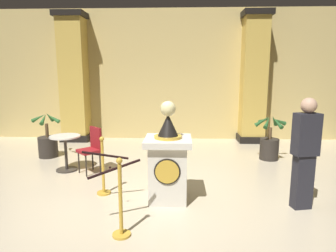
{
  "coord_description": "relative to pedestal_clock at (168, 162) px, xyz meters",
  "views": [
    {
      "loc": [
        0.51,
        -4.63,
        2.09
      ],
      "look_at": [
        0.33,
        0.01,
        1.25
      ],
      "focal_mm": 31.7,
      "sensor_mm": 36.0,
      "label": 1
    }
  ],
  "objects": [
    {
      "name": "cafe_table",
      "position": [
        -2.25,
        1.41,
        -0.16
      ],
      "size": [
        0.64,
        0.64,
        0.76
      ],
      "color": "#332D28",
      "rests_on": "ground_plane"
    },
    {
      "name": "back_wall",
      "position": [
        -0.33,
        4.72,
        1.34
      ],
      "size": [
        11.13,
        0.16,
        3.98
      ],
      "primitive_type": "cube",
      "color": "tan",
      "rests_on": "ground_plane"
    },
    {
      "name": "potted_palm_left",
      "position": [
        -3.1,
        2.42,
        -0.3
      ],
      "size": [
        0.75,
        0.74,
        1.14
      ],
      "color": "#2D2823",
      "rests_on": "ground_plane"
    },
    {
      "name": "stanchion_far",
      "position": [
        -0.56,
        -1.14,
        -0.28
      ],
      "size": [
        0.24,
        0.24,
        1.05
      ],
      "color": "gold",
      "rests_on": "ground_plane"
    },
    {
      "name": "cafe_chair_red",
      "position": [
        -1.64,
        1.31,
        -0.08
      ],
      "size": [
        0.57,
        0.57,
        0.96
      ],
      "color": "black",
      "rests_on": "ground_plane"
    },
    {
      "name": "stanchion_near",
      "position": [
        -1.13,
        0.2,
        -0.29
      ],
      "size": [
        0.24,
        0.24,
        1.02
      ],
      "color": "gold",
      "rests_on": "ground_plane"
    },
    {
      "name": "column_right",
      "position": [
        2.37,
        4.37,
        1.25
      ],
      "size": [
        0.83,
        0.83,
        3.82
      ],
      "color": "black",
      "rests_on": "ground_plane"
    },
    {
      "name": "column_left",
      "position": [
        -3.02,
        4.37,
        1.25
      ],
      "size": [
        0.89,
        0.89,
        3.82
      ],
      "color": "black",
      "rests_on": "ground_plane"
    },
    {
      "name": "velvet_rope",
      "position": [
        -0.84,
        -0.47,
        0.14
      ],
      "size": [
        0.98,
        0.99,
        0.22
      ],
      "color": "black"
    },
    {
      "name": "bystander_guest",
      "position": [
        2.09,
        -0.22,
        0.27
      ],
      "size": [
        0.4,
        0.29,
        1.72
      ],
      "color": "#26262D",
      "rests_on": "ground_plane"
    },
    {
      "name": "pedestal_clock",
      "position": [
        0.0,
        0.0,
        0.0
      ],
      "size": [
        0.75,
        0.75,
        1.65
      ],
      "color": "silver",
      "rests_on": "ground_plane"
    },
    {
      "name": "ground_plane",
      "position": [
        -0.33,
        -0.01,
        -0.65
      ],
      "size": [
        11.13,
        11.13,
        0.0
      ],
      "primitive_type": "plane",
      "color": "beige"
    },
    {
      "name": "potted_palm_right",
      "position": [
        2.36,
        2.42,
        -0.26
      ],
      "size": [
        0.77,
        0.7,
        1.11
      ],
      "color": "#2D2823",
      "rests_on": "ground_plane"
    }
  ]
}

